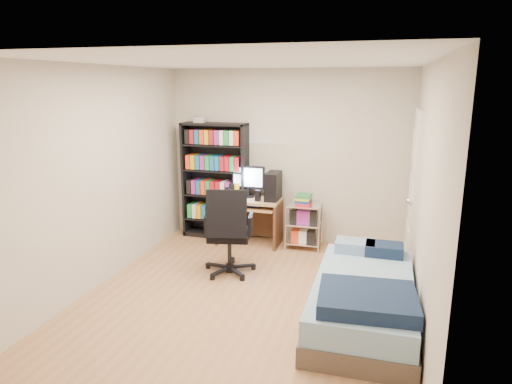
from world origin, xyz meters
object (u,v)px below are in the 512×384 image
(computer_desk, at_px, (256,202))
(office_chair, at_px, (229,246))
(media_shelf, at_px, (215,179))
(bed, at_px, (364,298))

(computer_desk, relative_size, office_chair, 1.03)
(media_shelf, height_order, computer_desk, media_shelf)
(computer_desk, bearing_deg, bed, -49.39)
(media_shelf, relative_size, bed, 0.93)
(media_shelf, distance_m, bed, 3.15)
(office_chair, relative_size, bed, 0.57)
(computer_desk, relative_size, bed, 0.58)
(media_shelf, relative_size, computer_desk, 1.59)
(media_shelf, bearing_deg, bed, -41.36)
(office_chair, bearing_deg, media_shelf, 104.59)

